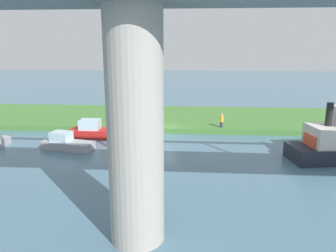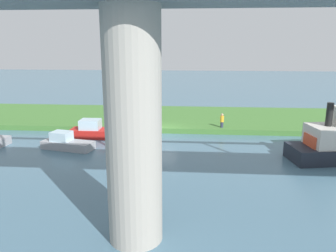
# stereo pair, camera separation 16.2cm
# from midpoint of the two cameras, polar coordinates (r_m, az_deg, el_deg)

# --- Properties ---
(ground_plane) EXTENTS (160.00, 160.00, 0.00)m
(ground_plane) POSITION_cam_midpoint_polar(r_m,az_deg,el_deg) (32.21, -1.03, -1.29)
(ground_plane) COLOR #476B7F
(grassy_bank) EXTENTS (80.00, 12.00, 0.50)m
(grassy_bank) POSITION_cam_midpoint_polar(r_m,az_deg,el_deg) (37.95, -0.20, 1.44)
(grassy_bank) COLOR #427533
(grassy_bank) RESTS_ON ground
(bridge_pylon) EXTENTS (2.36, 2.36, 9.95)m
(bridge_pylon) POSITION_cam_midpoint_polar(r_m,az_deg,el_deg) (13.74, -5.98, -0.81)
(bridge_pylon) COLOR #9E998E
(bridge_pylon) RESTS_ON ground
(person_on_bank) EXTENTS (0.45, 0.45, 1.39)m
(person_on_bank) POSITION_cam_midpoint_polar(r_m,az_deg,el_deg) (32.79, 9.08, 0.97)
(person_on_bank) COLOR #2D334C
(person_on_bank) RESTS_ON grassy_bank
(mooring_post) EXTENTS (0.20, 0.20, 0.99)m
(mooring_post) POSITION_cam_midpoint_polar(r_m,az_deg,el_deg) (32.58, -3.11, 0.67)
(mooring_post) COLOR brown
(mooring_post) RESTS_ON grassy_bank
(pontoon_yellow) EXTENTS (4.54, 2.44, 1.44)m
(pontoon_yellow) POSITION_cam_midpoint_polar(r_m,az_deg,el_deg) (28.65, -17.30, -2.81)
(pontoon_yellow) COLOR #99999E
(pontoon_yellow) RESTS_ON ground
(motorboat_white) EXTENTS (5.05, 1.80, 1.68)m
(motorboat_white) POSITION_cam_midpoint_polar(r_m,az_deg,el_deg) (31.48, -12.51, -0.86)
(motorboat_white) COLOR red
(motorboat_white) RESTS_ON ground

